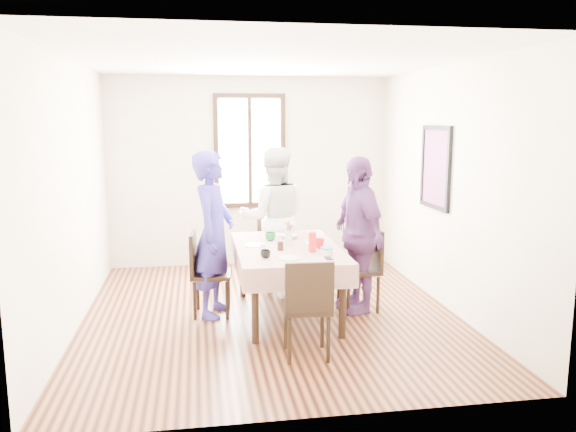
% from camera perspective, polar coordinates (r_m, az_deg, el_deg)
% --- Properties ---
extents(ground, '(4.50, 4.50, 0.00)m').
position_cam_1_polar(ground, '(6.34, -1.79, -9.70)').
color(ground, black).
rests_on(ground, ground).
extents(back_wall, '(4.00, 0.00, 4.00)m').
position_cam_1_polar(back_wall, '(8.25, -3.84, 4.43)').
color(back_wall, beige).
rests_on(back_wall, ground).
extents(right_wall, '(0.00, 4.50, 4.50)m').
position_cam_1_polar(right_wall, '(6.58, 15.71, 2.75)').
color(right_wall, beige).
rests_on(right_wall, ground).
extents(window_frame, '(1.02, 0.06, 1.62)m').
position_cam_1_polar(window_frame, '(8.21, -3.85, 6.50)').
color(window_frame, black).
rests_on(window_frame, back_wall).
extents(window_pane, '(0.90, 0.02, 1.50)m').
position_cam_1_polar(window_pane, '(8.22, -3.86, 6.50)').
color(window_pane, white).
rests_on(window_pane, back_wall).
extents(art_poster, '(0.04, 0.76, 0.96)m').
position_cam_1_polar(art_poster, '(6.83, 14.58, 4.73)').
color(art_poster, red).
rests_on(art_poster, right_wall).
extents(dining_table, '(0.97, 1.59, 0.75)m').
position_cam_1_polar(dining_table, '(6.17, -0.07, -6.57)').
color(dining_table, black).
rests_on(dining_table, ground).
extents(tablecloth, '(1.09, 1.71, 0.01)m').
position_cam_1_polar(tablecloth, '(6.08, -0.07, -3.12)').
color(tablecloth, '#580F0B').
rests_on(tablecloth, dining_table).
extents(chair_left, '(0.46, 0.46, 0.91)m').
position_cam_1_polar(chair_left, '(6.23, -7.67, -5.75)').
color(chair_left, black).
rests_on(chair_left, ground).
extents(chair_right, '(0.45, 0.45, 0.91)m').
position_cam_1_polar(chair_right, '(6.37, 7.06, -5.39)').
color(chair_right, black).
rests_on(chair_right, ground).
extents(chair_far, '(0.47, 0.47, 0.91)m').
position_cam_1_polar(chair_far, '(7.20, -1.44, -3.55)').
color(chair_far, black).
rests_on(chair_far, ground).
extents(chair_near, '(0.45, 0.45, 0.91)m').
position_cam_1_polar(chair_near, '(5.12, 1.87, -9.10)').
color(chair_near, black).
rests_on(chair_near, ground).
extents(person_left, '(0.61, 0.75, 1.78)m').
position_cam_1_polar(person_left, '(6.12, -7.56, -1.82)').
color(person_left, '#3A2F9C').
rests_on(person_left, ground).
extents(person_far, '(0.89, 0.72, 1.77)m').
position_cam_1_polar(person_far, '(7.10, -1.44, -0.21)').
color(person_far, silver).
rests_on(person_far, ground).
extents(person_right, '(0.59, 1.06, 1.71)m').
position_cam_1_polar(person_right, '(6.27, 6.95, -1.84)').
color(person_right, '#613671').
rests_on(person_right, ground).
extents(mug_black, '(0.12, 0.12, 0.08)m').
position_cam_1_polar(mug_black, '(5.58, -2.26, -3.82)').
color(mug_black, black).
rests_on(mug_black, tablecloth).
extents(mug_flag, '(0.15, 0.15, 0.10)m').
position_cam_1_polar(mug_flag, '(5.99, 3.18, -2.77)').
color(mug_flag, red).
rests_on(mug_flag, tablecloth).
extents(mug_green, '(0.17, 0.17, 0.09)m').
position_cam_1_polar(mug_green, '(6.36, -1.78, -2.06)').
color(mug_green, '#0C7226').
rests_on(mug_green, tablecloth).
extents(serving_bowl, '(0.19, 0.19, 0.05)m').
position_cam_1_polar(serving_bowl, '(6.47, 0.13, -2.07)').
color(serving_bowl, white).
rests_on(serving_bowl, tablecloth).
extents(juice_carton, '(0.07, 0.07, 0.21)m').
position_cam_1_polar(juice_carton, '(5.81, 2.44, -2.61)').
color(juice_carton, red).
rests_on(juice_carton, tablecloth).
extents(butter_tub, '(0.11, 0.11, 0.06)m').
position_cam_1_polar(butter_tub, '(5.74, 3.90, -3.56)').
color(butter_tub, white).
rests_on(butter_tub, tablecloth).
extents(jam_jar, '(0.06, 0.06, 0.09)m').
position_cam_1_polar(jam_jar, '(5.89, -0.77, -3.03)').
color(jam_jar, black).
rests_on(jam_jar, tablecloth).
extents(drinking_glass, '(0.06, 0.06, 0.09)m').
position_cam_1_polar(drinking_glass, '(5.77, -2.51, -3.28)').
color(drinking_glass, silver).
rests_on(drinking_glass, tablecloth).
extents(smartphone, '(0.06, 0.13, 0.01)m').
position_cam_1_polar(smartphone, '(5.57, 4.08, -4.24)').
color(smartphone, black).
rests_on(smartphone, tablecloth).
extents(flower_vase, '(0.08, 0.08, 0.16)m').
position_cam_1_polar(flower_vase, '(6.11, 0.07, -2.24)').
color(flower_vase, silver).
rests_on(flower_vase, tablecloth).
extents(plate_left, '(0.20, 0.20, 0.01)m').
position_cam_1_polar(plate_left, '(6.13, -3.42, -2.91)').
color(plate_left, white).
rests_on(plate_left, tablecloth).
extents(plate_right, '(0.20, 0.20, 0.01)m').
position_cam_1_polar(plate_right, '(6.22, 2.56, -2.71)').
color(plate_right, white).
rests_on(plate_right, tablecloth).
extents(plate_far, '(0.20, 0.20, 0.01)m').
position_cam_1_polar(plate_far, '(6.65, -1.08, -1.90)').
color(plate_far, white).
rests_on(plate_far, tablecloth).
extents(plate_near, '(0.20, 0.20, 0.01)m').
position_cam_1_polar(plate_near, '(5.54, 0.04, -4.25)').
color(plate_near, white).
rests_on(plate_near, tablecloth).
extents(butter_lid, '(0.12, 0.12, 0.01)m').
position_cam_1_polar(butter_lid, '(5.73, 3.90, -3.23)').
color(butter_lid, blue).
rests_on(butter_lid, butter_tub).
extents(flower_bunch, '(0.09, 0.09, 0.10)m').
position_cam_1_polar(flower_bunch, '(6.09, 0.07, -1.07)').
color(flower_bunch, yellow).
rests_on(flower_bunch, flower_vase).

